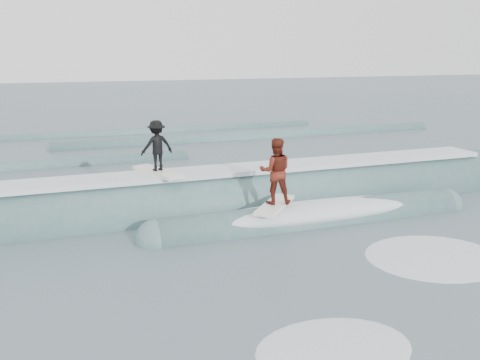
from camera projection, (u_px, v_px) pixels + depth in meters
name	position (u px, v px, depth m)	size (l,w,h in m)	color
ground	(320.00, 281.00, 11.18)	(160.00, 160.00, 0.00)	#384852
breaking_wave	(240.00, 208.00, 16.23)	(21.59, 3.96, 2.36)	#3D6665
surfer_black	(157.00, 149.00, 15.25)	(1.20, 2.07, 1.54)	white
surfer_red	(275.00, 174.00, 14.29)	(1.73, 1.86, 1.88)	white
whitewater	(398.00, 292.00, 10.69)	(13.71, 6.18, 0.10)	silver
far_swells	(138.00, 147.00, 27.01)	(38.23, 8.65, 0.80)	#3D6665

